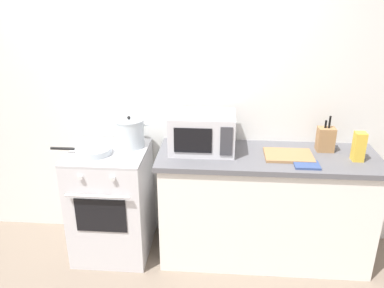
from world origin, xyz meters
The scene contains 11 objects.
back_wall centered at (0.30, 0.97, 1.25)m, with size 4.40×0.10×2.50m, color silver.
lower_cabinet_right centered at (0.90, 0.62, 0.44)m, with size 1.64×0.56×0.88m, color white.
countertop_right centered at (0.90, 0.62, 0.90)m, with size 1.70×0.60×0.04m, color #59595E.
stove centered at (-0.35, 0.60, 0.46)m, with size 0.60×0.64×0.92m.
stock_pot centered at (-0.19, 0.72, 1.03)m, with size 0.32×0.24×0.25m.
frying_pan centered at (-0.45, 0.54, 0.95)m, with size 0.48×0.28×0.05m.
microwave centered at (0.39, 0.68, 1.07)m, with size 0.50×0.37×0.30m.
cutting_board centered at (1.05, 0.60, 0.93)m, with size 0.36×0.26×0.02m, color #997047.
knife_block centered at (1.35, 0.74, 1.02)m, with size 0.13×0.10×0.28m.
pasta_box centered at (1.54, 0.57, 1.03)m, with size 0.08×0.08×0.22m, color gold.
oven_mitt centered at (1.16, 0.44, 0.93)m, with size 0.18×0.14×0.02m, color #33477A.
Camera 1 is at (0.53, -2.15, 2.11)m, focal length 36.37 mm.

